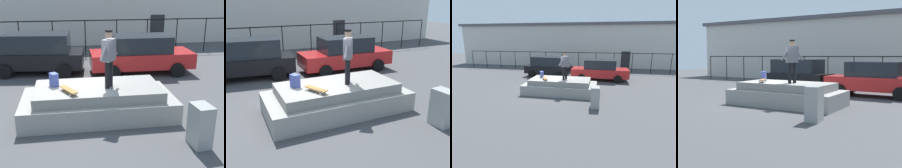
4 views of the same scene
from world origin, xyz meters
The scene contains 10 objects.
ground_plane centered at (0.00, 0.00, 0.00)m, with size 60.00×60.00×0.00m, color #424244.
concrete_ledge centered at (0.73, -0.38, 0.44)m, with size 4.70×2.29×0.95m.
skateboarder centered at (1.06, -0.51, 1.97)m, with size 0.67×0.88×1.74m.
skateboard centered at (-0.17, -0.84, 1.05)m, with size 0.54×0.81×0.12m.
backpack centered at (-0.60, -0.15, 1.15)m, with size 0.28×0.20×0.41m, color #3F4C99.
car_black_hatchback_near centered at (-1.52, 4.70, 0.97)m, with size 4.38×2.36×1.85m.
car_red_sedan_mid centered at (3.23, 4.00, 0.89)m, with size 4.72×2.09×1.76m.
utility_box centered at (3.07, -2.67, 0.56)m, with size 0.44×0.60×1.11m, color gray.
fence_row centered at (0.00, 8.04, 1.38)m, with size 24.06×0.06×2.05m.
warehouse_building centered at (0.00, 15.18, 2.67)m, with size 31.19×9.06×5.32m.
Camera 2 is at (-2.53, -7.45, 3.57)m, focal length 40.09 mm.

